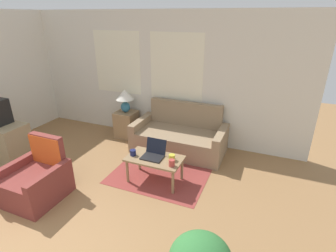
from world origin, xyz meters
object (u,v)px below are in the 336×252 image
at_px(table_lamp, 125,97).
at_px(coffee_table, 155,161).
at_px(cup_navy, 172,163).
at_px(cup_white, 133,153).
at_px(couch, 180,137).
at_px(armchair, 37,181).
at_px(cup_yellow, 172,157).
at_px(laptop, 154,153).

relative_size(table_lamp, coffee_table, 0.56).
bearing_deg(table_lamp, coffee_table, -45.24).
xyz_separation_m(cup_navy, cup_white, (-0.69, 0.06, -0.01)).
relative_size(couch, armchair, 2.03).
bearing_deg(cup_yellow, laptop, 179.56).
distance_m(couch, laptop, 1.17).
relative_size(couch, table_lamp, 3.62).
height_order(coffee_table, cup_white, cup_white).
relative_size(coffee_table, cup_navy, 8.38).
bearing_deg(couch, cup_navy, -75.32).
relative_size(couch, cup_navy, 16.90).
bearing_deg(cup_white, cup_navy, -5.19).
bearing_deg(cup_yellow, couch, 103.73).
bearing_deg(cup_navy, couch, 104.68).
xyz_separation_m(couch, armchair, (-1.43, -2.18, -0.00)).
distance_m(table_lamp, cup_white, 1.72).
xyz_separation_m(couch, cup_white, (-0.35, -1.24, 0.21)).
xyz_separation_m(table_lamp, cup_white, (0.95, -1.37, -0.42)).
bearing_deg(armchair, cup_white, 41.28).
relative_size(armchair, cup_white, 9.14).
relative_size(armchair, cup_navy, 8.32).
bearing_deg(couch, coffee_table, -89.93).
height_order(armchair, cup_yellow, armchair).
xyz_separation_m(coffee_table, cup_yellow, (0.28, 0.03, 0.10)).
distance_m(table_lamp, cup_yellow, 2.08).
bearing_deg(cup_white, cup_yellow, 8.46).
relative_size(table_lamp, cup_yellow, 4.99).
height_order(couch, laptop, couch).
bearing_deg(coffee_table, cup_yellow, 6.68).
distance_m(couch, table_lamp, 1.45).
bearing_deg(laptop, table_lamp, 134.89).
relative_size(cup_navy, cup_yellow, 1.07).
bearing_deg(cup_yellow, table_lamp, 140.99).
relative_size(coffee_table, cup_white, 9.21).
bearing_deg(cup_white, couch, 74.27).
height_order(coffee_table, cup_yellow, cup_yellow).
xyz_separation_m(laptop, cup_yellow, (0.31, -0.00, -0.01)).
relative_size(armchair, coffee_table, 0.99).
bearing_deg(table_lamp, cup_white, -55.30).
height_order(couch, cup_yellow, couch).
relative_size(coffee_table, cup_yellow, 8.97).
xyz_separation_m(laptop, cup_navy, (0.37, -0.16, -0.01)).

